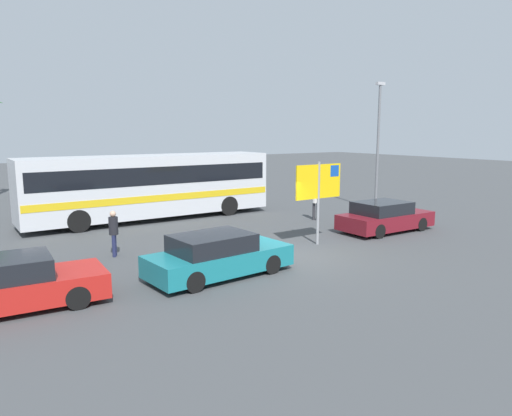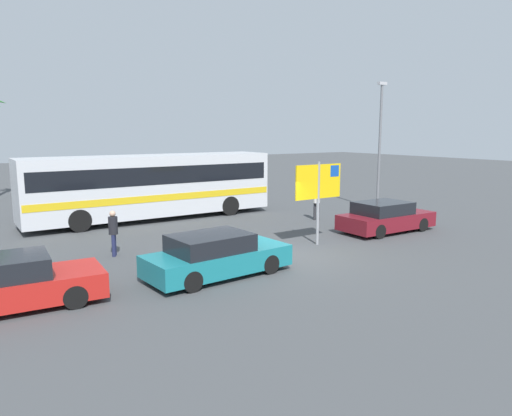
% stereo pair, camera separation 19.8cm
% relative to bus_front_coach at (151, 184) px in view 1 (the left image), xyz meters
% --- Properties ---
extents(ground, '(120.00, 120.00, 0.00)m').
position_rel_bus_front_coach_xyz_m(ground, '(1.15, -9.46, -1.78)').
color(ground, '#424447').
extents(bus_front_coach, '(12.17, 2.54, 3.17)m').
position_rel_bus_front_coach_xyz_m(bus_front_coach, '(0.00, 0.00, 0.00)').
color(bus_front_coach, silver).
rests_on(bus_front_coach, ground).
extents(ferry_sign, '(2.20, 0.11, 3.20)m').
position_rel_bus_front_coach_xyz_m(ferry_sign, '(3.40, -8.57, 0.54)').
color(ferry_sign, gray).
rests_on(ferry_sign, ground).
extents(car_teal, '(4.57, 2.13, 1.32)m').
position_rel_bus_front_coach_xyz_m(car_teal, '(-1.87, -9.99, -1.15)').
color(car_teal, '#19757F').
rests_on(car_teal, ground).
extents(car_red, '(4.39, 2.04, 1.32)m').
position_rel_bus_front_coach_xyz_m(car_red, '(-7.40, -9.52, -1.15)').
color(car_red, red).
rests_on(car_red, ground).
extents(car_maroon, '(4.34, 1.92, 1.32)m').
position_rel_bus_front_coach_xyz_m(car_maroon, '(7.38, -8.40, -1.15)').
color(car_maroon, maroon).
rests_on(car_maroon, ground).
extents(pedestrian_near_sign, '(0.32, 0.32, 1.62)m').
position_rel_bus_front_coach_xyz_m(pedestrian_near_sign, '(-3.74, -5.95, -0.84)').
color(pedestrian_near_sign, '#1E2347').
rests_on(pedestrian_near_sign, ground).
extents(pedestrian_crossing_lot, '(0.32, 0.32, 1.77)m').
position_rel_bus_front_coach_xyz_m(pedestrian_crossing_lot, '(6.64, -4.69, -0.74)').
color(pedestrian_crossing_lot, '#2D2D33').
rests_on(pedestrian_crossing_lot, ground).
extents(lamp_post_left_side, '(0.56, 0.20, 6.95)m').
position_rel_bus_front_coach_xyz_m(lamp_post_left_side, '(11.55, -4.15, 2.01)').
color(lamp_post_left_side, slate).
rests_on(lamp_post_left_side, ground).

